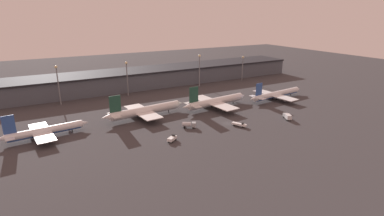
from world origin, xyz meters
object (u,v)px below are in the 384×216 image
(airplane_2, at_px, (216,102))
(service_vehicle_1, at_px, (172,138))
(service_vehicle_3, at_px, (189,125))
(airplane_3, at_px, (276,94))
(airplane_0, at_px, (44,131))
(service_vehicle_2, at_px, (287,116))
(airplane_1, at_px, (145,111))
(service_vehicle_0, at_px, (239,124))

(airplane_2, relative_size, service_vehicle_1, 8.79)
(service_vehicle_3, bearing_deg, airplane_3, 45.98)
(airplane_3, distance_m, service_vehicle_3, 77.55)
(airplane_0, distance_m, service_vehicle_2, 121.82)
(airplane_1, height_order, service_vehicle_0, airplane_1)
(service_vehicle_0, relative_size, service_vehicle_1, 1.40)
(airplane_1, xyz_separation_m, service_vehicle_3, (13.51, -25.47, -2.10))
(airplane_1, distance_m, airplane_3, 89.32)
(airplane_3, xyz_separation_m, service_vehicle_1, (-89.82, -28.54, -1.96))
(service_vehicle_0, bearing_deg, service_vehicle_3, -142.25)
(airplane_0, height_order, service_vehicle_2, airplane_0)
(airplane_2, height_order, airplane_3, airplane_2)
(airplane_3, relative_size, service_vehicle_0, 6.40)
(airplane_2, height_order, service_vehicle_0, airplane_2)
(service_vehicle_1, bearing_deg, airplane_3, -16.27)
(airplane_0, distance_m, airplane_2, 93.84)
(airplane_2, height_order, service_vehicle_3, airplane_2)
(service_vehicle_2, bearing_deg, service_vehicle_3, 99.55)
(airplane_1, distance_m, airplane_2, 43.59)
(airplane_2, xyz_separation_m, service_vehicle_1, (-44.25, -32.35, -2.48))
(airplane_3, bearing_deg, service_vehicle_2, -131.31)
(service_vehicle_0, xyz_separation_m, service_vehicle_3, (-23.17, 10.73, 0.61))
(service_vehicle_1, relative_size, service_vehicle_2, 0.74)
(airplane_1, height_order, airplane_2, airplane_2)
(service_vehicle_2, bearing_deg, service_vehicle_1, 111.85)
(airplane_3, height_order, service_vehicle_0, airplane_3)
(service_vehicle_0, bearing_deg, service_vehicle_2, 54.89)
(service_vehicle_1, height_order, service_vehicle_3, service_vehicle_3)
(airplane_0, bearing_deg, airplane_2, -5.78)
(service_vehicle_3, bearing_deg, service_vehicle_2, 17.07)
(airplane_0, bearing_deg, service_vehicle_2, -23.13)
(airplane_3, distance_m, service_vehicle_0, 59.60)
(airplane_2, xyz_separation_m, airplane_3, (45.57, -3.81, -0.51))
(airplane_3, xyz_separation_m, service_vehicle_0, (-52.30, -28.50, -2.16))
(airplane_0, height_order, service_vehicle_3, airplane_0)
(airplane_3, bearing_deg, service_vehicle_1, -168.31)
(airplane_0, relative_size, service_vehicle_0, 5.21)
(airplane_3, distance_m, service_vehicle_2, 39.85)
(service_vehicle_3, bearing_deg, service_vehicle_0, 7.88)
(service_vehicle_1, distance_m, service_vehicle_3, 17.94)
(airplane_0, xyz_separation_m, airplane_2, (93.84, 0.27, 0.60))
(airplane_0, xyz_separation_m, service_vehicle_2, (116.36, -36.01, -1.51))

